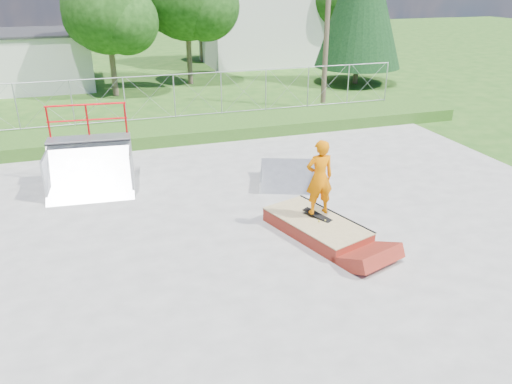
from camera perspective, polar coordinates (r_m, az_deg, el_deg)
ground at (r=12.04m, az=-0.55°, el=-6.13°), size 120.00×120.00×0.00m
concrete_pad at (r=12.03m, az=-0.55°, el=-6.05°), size 20.00×16.00×0.04m
grass_berm at (r=20.54m, az=-8.65°, el=7.06°), size 24.00×3.00×0.50m
grind_box at (r=12.53m, az=6.88°, el=-3.99°), size 2.09×2.99×0.40m
quarter_pipe at (r=15.35m, az=-18.64°, el=4.24°), size 2.61×2.27×2.43m
flat_bank_ramp at (r=15.39m, az=3.64°, el=1.71°), size 2.23×2.30×0.52m
skateboard at (r=12.57m, az=7.03°, el=-2.67°), size 0.59×0.80×0.13m
skater at (r=12.18m, az=7.25°, el=1.33°), size 0.71×0.49×1.89m
chain_link_fence at (r=21.22m, az=-9.32°, el=10.75°), size 20.00×0.06×1.80m
utility_building_flat at (r=32.66m, az=-27.23°, el=13.10°), size 10.00×6.00×3.00m
gable_house at (r=38.04m, az=0.58°, el=20.22°), size 8.40×6.08×8.94m
utility_pole at (r=24.51m, az=8.13°, el=18.65°), size 0.24×0.24×8.00m
tree_left_near at (r=27.91m, az=-16.11°, el=19.06°), size 4.76×4.48×6.65m
tree_back_mid at (r=38.83m, az=-6.00°, el=19.87°), size 4.08×3.84×5.70m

